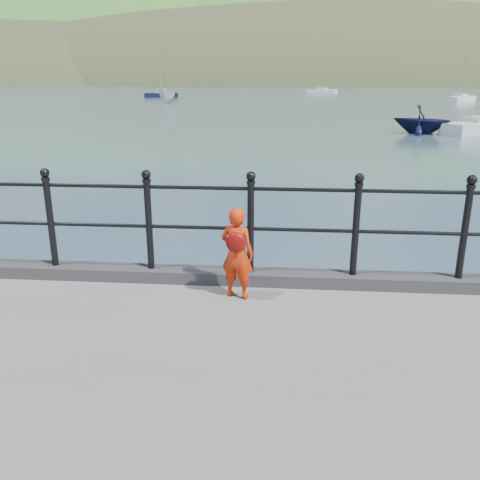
# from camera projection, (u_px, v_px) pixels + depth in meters

# --- Properties ---
(ground) EXTENTS (600.00, 600.00, 0.00)m
(ground) POSITION_uv_depth(u_px,v_px,m) (204.00, 348.00, 6.59)
(ground) COLOR #2D4251
(ground) RESTS_ON ground
(kerb) EXTENTS (60.00, 0.30, 0.15)m
(kerb) POSITION_uv_depth(u_px,v_px,m) (201.00, 275.00, 6.11)
(kerb) COLOR #28282B
(kerb) RESTS_ON quay
(railing) EXTENTS (18.11, 0.11, 1.20)m
(railing) POSITION_uv_depth(u_px,v_px,m) (199.00, 215.00, 5.88)
(railing) COLOR black
(railing) RESTS_ON kerb
(far_shore) EXTENTS (830.00, 200.00, 156.00)m
(far_shore) POSITION_uv_depth(u_px,v_px,m) (365.00, 133.00, 237.23)
(far_shore) COLOR #333A21
(far_shore) RESTS_ON ground
(child) EXTENTS (0.43, 0.36, 1.03)m
(child) POSITION_uv_depth(u_px,v_px,m) (237.00, 253.00, 5.54)
(child) COLOR red
(child) RESTS_ON quay
(launch_white) EXTENTS (1.69, 4.43, 1.71)m
(launch_white) POSITION_uv_depth(u_px,v_px,m) (167.00, 96.00, 63.97)
(launch_white) COLOR silver
(launch_white) RESTS_ON ground
(launch_navy) EXTENTS (4.13, 3.93, 1.70)m
(launch_navy) POSITION_uv_depth(u_px,v_px,m) (422.00, 119.00, 30.28)
(launch_navy) COLOR black
(launch_navy) RESTS_ON ground
(sailboat_left) EXTENTS (5.41, 2.42, 7.54)m
(sailboat_left) POSITION_uv_depth(u_px,v_px,m) (161.00, 95.00, 80.24)
(sailboat_left) COLOR black
(sailboat_left) RESTS_ON ground
(sailboat_near) EXTENTS (5.45, 4.76, 7.91)m
(sailboat_near) POSITION_uv_depth(u_px,v_px,m) (479.00, 128.00, 30.70)
(sailboat_near) COLOR silver
(sailboat_near) RESTS_ON ground
(sailboat_far) EXTENTS (5.18, 5.73, 8.73)m
(sailboat_far) POSITION_uv_depth(u_px,v_px,m) (461.00, 99.00, 67.60)
(sailboat_far) COLOR white
(sailboat_far) RESTS_ON ground
(sailboat_deep) EXTENTS (6.05, 3.73, 8.65)m
(sailboat_deep) POSITION_uv_depth(u_px,v_px,m) (322.00, 91.00, 99.57)
(sailboat_deep) COLOR white
(sailboat_deep) RESTS_ON ground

